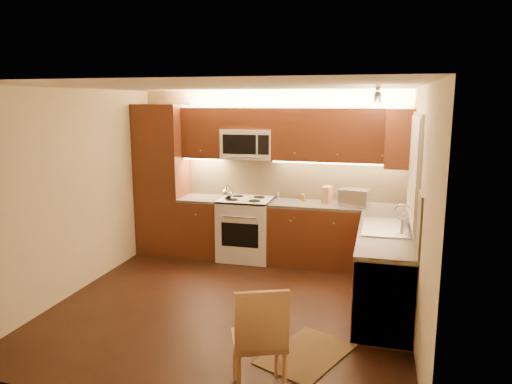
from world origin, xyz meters
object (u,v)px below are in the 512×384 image
(soap_bottle, at_px, (406,216))
(dining_chair, at_px, (259,338))
(toaster_oven, at_px, (355,197))
(sink, at_px, (386,222))
(stove, at_px, (246,229))
(kettle, at_px, (227,192))
(knife_block, at_px, (327,195))
(microwave, at_px, (248,144))

(soap_bottle, relative_size, dining_chair, 0.19)
(toaster_oven, distance_m, soap_bottle, 1.06)
(sink, distance_m, soap_bottle, 0.39)
(sink, bearing_deg, stove, 150.64)
(kettle, height_order, toaster_oven, toaster_oven)
(kettle, xyz_separation_m, soap_bottle, (2.50, -0.75, -0.03))
(kettle, bearing_deg, knife_block, 7.67)
(stove, bearing_deg, knife_block, 4.91)
(dining_chair, bearing_deg, kettle, 90.22)
(stove, relative_size, knife_block, 3.80)
(stove, relative_size, microwave, 1.21)
(knife_block, bearing_deg, toaster_oven, 2.57)
(dining_chair, bearing_deg, microwave, 85.02)
(kettle, bearing_deg, soap_bottle, -15.47)
(toaster_oven, height_order, knife_block, knife_block)
(kettle, bearing_deg, sink, -23.89)
(microwave, bearing_deg, knife_block, -1.59)
(stove, distance_m, microwave, 1.27)
(microwave, height_order, dining_chair, microwave)
(kettle, distance_m, toaster_oven, 1.85)
(soap_bottle, bearing_deg, kettle, 166.01)
(microwave, distance_m, sink, 2.48)
(soap_bottle, bearing_deg, knife_block, 141.70)
(stove, xyz_separation_m, sink, (2.00, -1.12, 0.52))
(knife_block, relative_size, dining_chair, 0.26)
(stove, height_order, knife_block, knife_block)
(knife_block, height_order, dining_chair, knife_block)
(stove, bearing_deg, dining_chair, -72.45)
(stove, xyz_separation_m, knife_block, (1.19, 0.10, 0.56))
(knife_block, bearing_deg, sink, -41.29)
(sink, height_order, soap_bottle, soap_bottle)
(sink, relative_size, knife_block, 3.55)
(dining_chair, bearing_deg, soap_bottle, 41.54)
(stove, xyz_separation_m, soap_bottle, (2.24, -0.81, 0.53))
(dining_chair, bearing_deg, stove, 85.68)
(toaster_oven, relative_size, dining_chair, 0.42)
(microwave, bearing_deg, dining_chair, -73.11)
(microwave, bearing_deg, kettle, -143.60)
(stove, relative_size, soap_bottle, 5.18)
(stove, relative_size, kettle, 4.44)
(knife_block, height_order, soap_bottle, knife_block)
(microwave, distance_m, kettle, 0.77)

